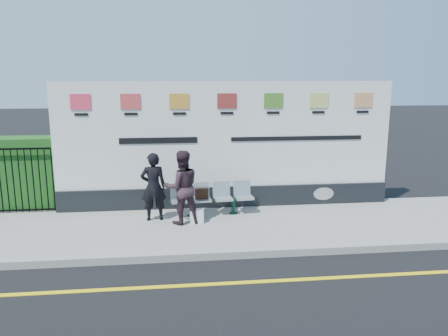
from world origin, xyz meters
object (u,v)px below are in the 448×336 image
woman_right (182,187)px  bench (212,206)px  billboard (226,153)px  woman_left (153,187)px

woman_right → bench: bearing=-156.9°
billboard → bench: size_ratio=4.27×
billboard → woman_right: size_ratio=5.03×
bench → woman_left: (-1.31, -0.19, 0.55)m
bench → woman_left: 1.43m
billboard → woman_right: 1.68m
bench → woman_right: (-0.69, -0.48, 0.60)m
bench → woman_left: bearing=-176.2°
billboard → woman_right: billboard is taller
bench → woman_right: size_ratio=1.18×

